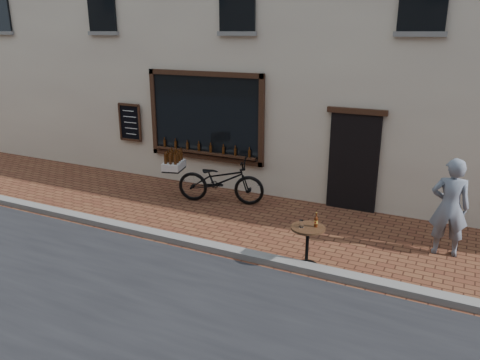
% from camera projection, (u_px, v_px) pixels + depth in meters
% --- Properties ---
extents(ground, '(90.00, 90.00, 0.00)m').
position_uv_depth(ground, '(202.00, 253.00, 8.62)').
color(ground, '#592D1C').
rests_on(ground, ground).
extents(kerb, '(90.00, 0.25, 0.12)m').
position_uv_depth(kerb, '(208.00, 246.00, 8.77)').
color(kerb, slate).
rests_on(kerb, ground).
extents(cargo_bicycle, '(2.48, 1.23, 1.17)m').
position_uv_depth(cargo_bicycle, '(219.00, 180.00, 11.03)').
color(cargo_bicycle, black).
rests_on(cargo_bicycle, ground).
extents(bistro_table, '(0.59, 0.59, 1.01)m').
position_uv_depth(bistro_table, '(308.00, 238.00, 7.96)').
color(bistro_table, black).
rests_on(bistro_table, ground).
extents(pedestrian, '(0.71, 0.51, 1.82)m').
position_uv_depth(pedestrian, '(450.00, 207.00, 8.34)').
color(pedestrian, slate).
rests_on(pedestrian, ground).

